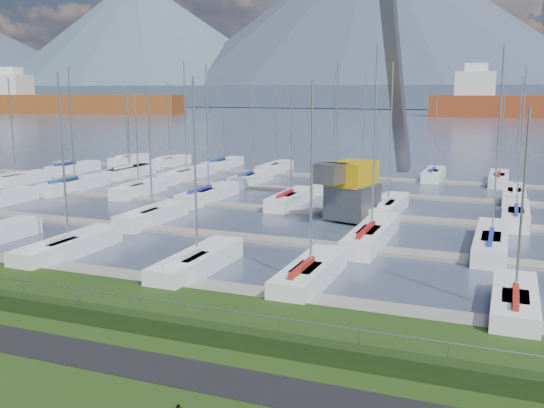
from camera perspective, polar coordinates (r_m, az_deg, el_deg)
The scene contains 10 objects.
path at distance 22.76m, azimuth -14.40°, elevation -14.05°, with size 160.00×2.00×0.04m, color black.
water at distance 280.05m, azimuth 19.11°, elevation 8.09°, with size 800.00×540.00×0.20m, color #414C60.
hedge at distance 24.60m, azimuth -10.84°, elevation -11.12°, with size 80.00×0.70×0.70m, color black.
fence at distance 24.61m, azimuth -10.41°, elevation -8.97°, with size 0.04×0.04×80.00m, color gray.
foothill at distance 349.84m, azimuth 19.72°, elevation 9.50°, with size 900.00×80.00×12.00m, color #455265.
mountains at distance 425.89m, azimuth 21.47°, elevation 14.98°, with size 1190.00×360.00×115.00m.
docks at distance 48.23m, azimuth 6.10°, elevation -0.89°, with size 90.00×41.60×0.25m.
crane at distance 46.31m, azimuth 8.61°, elevation 5.51°, with size 5.17×13.44×22.35m.
cargo_ship_west at distance 272.86m, azimuth -18.56°, elevation 8.92°, with size 90.01×35.51×21.50m.
sailboat_fleet at distance 50.59m, azimuth 5.08°, elevation 6.11°, with size 74.77×49.76×13.03m.
Camera 1 is at (12.43, -19.60, 9.40)m, focal length 40.00 mm.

